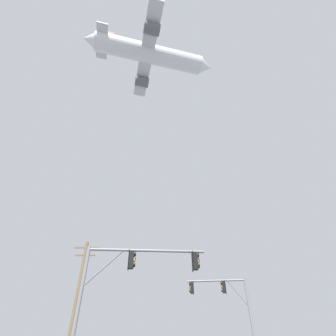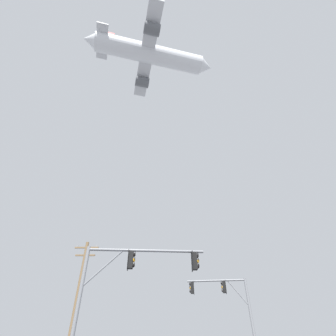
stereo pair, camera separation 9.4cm
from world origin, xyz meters
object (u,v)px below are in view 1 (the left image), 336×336
(signal_pole_far, at_px, (227,299))
(utility_pole, at_px, (78,293))
(airplane, at_px, (150,54))
(signal_pole_near, at_px, (129,274))

(signal_pole_far, distance_m, utility_pole, 12.45)
(utility_pole, xyz_separation_m, airplane, (3.58, 6.03, 47.46))
(utility_pole, bearing_deg, signal_pole_near, -58.11)
(signal_pole_far, bearing_deg, airplane, 146.23)
(signal_pole_far, xyz_separation_m, airplane, (-8.86, 5.93, 47.86))
(signal_pole_near, distance_m, utility_pole, 10.64)
(signal_pole_near, relative_size, airplane, 0.23)
(utility_pole, relative_size, airplane, 0.33)
(signal_pole_near, height_order, utility_pole, utility_pole)
(signal_pole_near, relative_size, signal_pole_far, 1.07)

